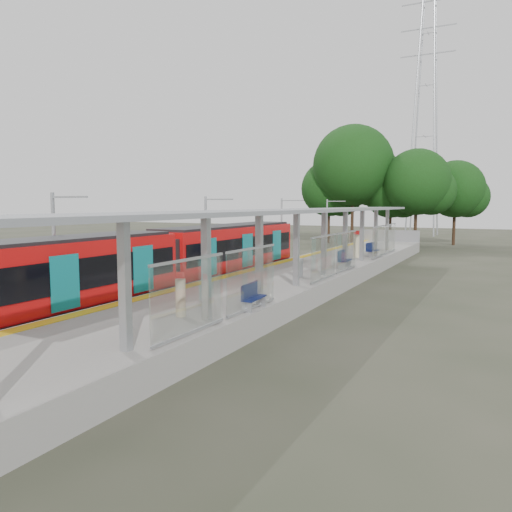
# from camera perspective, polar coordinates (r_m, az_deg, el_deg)

# --- Properties ---
(ground) EXTENTS (200.00, 200.00, 0.00)m
(ground) POSITION_cam_1_polar(r_m,az_deg,el_deg) (14.48, -26.07, -14.49)
(ground) COLOR #474438
(ground) RESTS_ON ground
(trackbed) EXTENTS (3.00, 70.00, 0.24)m
(trackbed) POSITION_cam_1_polar(r_m,az_deg,el_deg) (32.41, -2.06, -2.54)
(trackbed) COLOR #59544C
(trackbed) RESTS_ON ground
(platform) EXTENTS (6.00, 50.00, 1.00)m
(platform) POSITION_cam_1_polar(r_m,az_deg,el_deg) (30.46, 5.38, -2.39)
(platform) COLOR gray
(platform) RESTS_ON ground
(tactile_strip) EXTENTS (0.60, 50.00, 0.02)m
(tactile_strip) POSITION_cam_1_polar(r_m,az_deg,el_deg) (31.40, 1.05, -1.17)
(tactile_strip) COLOR gold
(tactile_strip) RESTS_ON platform
(end_fence) EXTENTS (6.00, 0.10, 1.20)m
(end_fence) POSITION_cam_1_polar(r_m,az_deg,el_deg) (54.24, 15.07, 2.26)
(end_fence) COLOR #9EA0A5
(end_fence) RESTS_ON platform
(train) EXTENTS (2.74, 27.60, 3.62)m
(train) POSITION_cam_1_polar(r_m,az_deg,el_deg) (25.25, -11.23, -0.65)
(train) COLOR black
(train) RESTS_ON ground
(canopy) EXTENTS (3.27, 38.00, 3.66)m
(canopy) POSITION_cam_1_polar(r_m,az_deg,el_deg) (26.01, 5.68, 4.37)
(canopy) COLOR #9EA0A5
(canopy) RESTS_ON platform
(pylon) EXTENTS (8.00, 4.00, 38.00)m
(pylon) POSITION_cam_1_polar(r_m,az_deg,el_deg) (83.15, 18.81, 15.41)
(pylon) COLOR #9EA0A5
(pylon) RESTS_ON ground
(tree_cluster) EXTENTS (21.15, 13.20, 14.28)m
(tree_cluster) POSITION_cam_1_polar(r_m,az_deg,el_deg) (61.56, 13.98, 8.59)
(tree_cluster) COLOR #382316
(tree_cluster) RESTS_ON ground
(catenary_masts) EXTENTS (2.08, 48.16, 5.40)m
(catenary_masts) POSITION_cam_1_polar(r_m,az_deg,el_deg) (32.13, -5.63, 2.37)
(catenary_masts) COLOR #9EA0A5
(catenary_masts) RESTS_ON ground
(bench_near) EXTENTS (0.55, 1.48, 0.99)m
(bench_near) POSITION_cam_1_polar(r_m,az_deg,el_deg) (18.57, -0.47, -4.55)
(bench_near) COLOR #101C53
(bench_near) RESTS_ON platform
(bench_mid) EXTENTS (0.56, 1.65, 1.11)m
(bench_mid) POSITION_cam_1_polar(r_m,az_deg,el_deg) (30.86, 9.96, -0.31)
(bench_mid) COLOR #101C53
(bench_mid) RESTS_ON platform
(bench_far) EXTENTS (0.67, 1.61, 1.07)m
(bench_far) POSITION_cam_1_polar(r_m,az_deg,el_deg) (37.95, 13.07, 0.75)
(bench_far) COLOR #101C53
(bench_far) RESTS_ON platform
(info_pillar_near) EXTENTS (0.35, 0.35, 1.57)m
(info_pillar_near) POSITION_cam_1_polar(r_m,az_deg,el_deg) (17.60, -8.62, -4.69)
(info_pillar_near) COLOR #C3B58E
(info_pillar_near) RESTS_ON platform
(info_pillar_far) EXTENTS (0.44, 0.44, 1.97)m
(info_pillar_far) POSITION_cam_1_polar(r_m,az_deg,el_deg) (37.26, 11.41, 1.14)
(info_pillar_far) COLOR #C3B58E
(info_pillar_far) RESTS_ON platform
(litter_bin) EXTENTS (0.60, 0.60, 1.00)m
(litter_bin) POSITION_cam_1_polar(r_m,az_deg,el_deg) (26.90, 4.87, -1.34)
(litter_bin) COLOR #9EA0A5
(litter_bin) RESTS_ON platform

